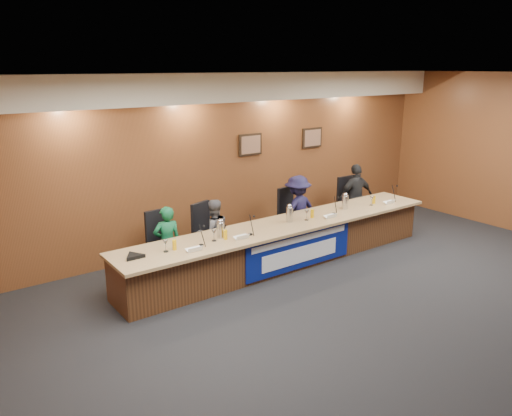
# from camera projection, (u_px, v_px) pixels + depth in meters

# --- Properties ---
(floor) EXTENTS (10.00, 10.00, 0.00)m
(floor) POSITION_uv_depth(u_px,v_px,m) (395.00, 318.00, 6.81)
(floor) COLOR black
(floor) RESTS_ON ground
(ceiling) EXTENTS (10.00, 8.00, 0.04)m
(ceiling) POSITION_uv_depth(u_px,v_px,m) (415.00, 76.00, 5.93)
(ceiling) COLOR silver
(ceiling) RESTS_ON wall_back
(wall_back) EXTENTS (10.00, 0.04, 3.20)m
(wall_back) POSITION_uv_depth(u_px,v_px,m) (232.00, 159.00, 9.48)
(wall_back) COLOR brown
(wall_back) RESTS_ON floor
(soffit) EXTENTS (10.00, 0.50, 0.50)m
(soffit) POSITION_uv_depth(u_px,v_px,m) (239.00, 87.00, 8.91)
(soffit) COLOR beige
(soffit) RESTS_ON wall_back
(dais_body) EXTENTS (6.00, 0.80, 0.70)m
(dais_body) POSITION_uv_depth(u_px,v_px,m) (284.00, 245.00, 8.58)
(dais_body) COLOR #492915
(dais_body) RESTS_ON floor
(dais_top) EXTENTS (6.10, 0.95, 0.05)m
(dais_top) POSITION_uv_depth(u_px,v_px,m) (287.00, 225.00, 8.44)
(dais_top) COLOR #98784F
(dais_top) RESTS_ON dais_body
(banner) EXTENTS (2.20, 0.02, 0.65)m
(banner) POSITION_uv_depth(u_px,v_px,m) (300.00, 250.00, 8.25)
(banner) COLOR navy
(banner) RESTS_ON dais_body
(banner_text_upper) EXTENTS (2.00, 0.01, 0.10)m
(banner_text_upper) POSITION_uv_depth(u_px,v_px,m) (301.00, 239.00, 8.18)
(banner_text_upper) COLOR silver
(banner_text_upper) RESTS_ON banner
(banner_text_lower) EXTENTS (1.60, 0.01, 0.28)m
(banner_text_lower) POSITION_uv_depth(u_px,v_px,m) (301.00, 255.00, 8.26)
(banner_text_lower) COLOR silver
(banner_text_lower) RESTS_ON banner
(wall_photo_left) EXTENTS (0.52, 0.04, 0.42)m
(wall_photo_left) POSITION_uv_depth(u_px,v_px,m) (250.00, 145.00, 9.61)
(wall_photo_left) COLOR black
(wall_photo_left) RESTS_ON wall_back
(wall_photo_right) EXTENTS (0.52, 0.04, 0.42)m
(wall_photo_right) POSITION_uv_depth(u_px,v_px,m) (312.00, 138.00, 10.52)
(wall_photo_right) COLOR black
(wall_photo_right) RESTS_ON wall_back
(panelist_a) EXTENTS (0.49, 0.37, 1.20)m
(panelist_a) POSITION_uv_depth(u_px,v_px,m) (167.00, 243.00, 7.93)
(panelist_a) COLOR #0F5430
(panelist_a) RESTS_ON floor
(panelist_b) EXTENTS (0.63, 0.53, 1.18)m
(panelist_b) POSITION_uv_depth(u_px,v_px,m) (214.00, 233.00, 8.42)
(panelist_b) COLOR #4F4E53
(panelist_b) RESTS_ON floor
(panelist_c) EXTENTS (0.91, 0.58, 1.35)m
(panelist_c) POSITION_uv_depth(u_px,v_px,m) (297.00, 210.00, 9.45)
(panelist_c) COLOR #151333
(panelist_c) RESTS_ON floor
(panelist_d) EXTENTS (0.86, 0.47, 1.39)m
(panelist_d) POSITION_uv_depth(u_px,v_px,m) (356.00, 197.00, 10.34)
(panelist_d) COLOR black
(panelist_d) RESTS_ON floor
(office_chair_a) EXTENTS (0.51, 0.51, 0.08)m
(office_chair_a) POSITION_uv_depth(u_px,v_px,m) (165.00, 248.00, 8.04)
(office_chair_a) COLOR black
(office_chair_a) RESTS_ON floor
(office_chair_b) EXTENTS (0.60, 0.60, 0.08)m
(office_chair_b) POSITION_uv_depth(u_px,v_px,m) (211.00, 238.00, 8.53)
(office_chair_b) COLOR black
(office_chair_b) RESTS_ON floor
(office_chair_c) EXTENTS (0.56, 0.56, 0.08)m
(office_chair_c) POSITION_uv_depth(u_px,v_px,m) (294.00, 219.00, 9.58)
(office_chair_c) COLOR black
(office_chair_c) RESTS_ON floor
(office_chair_d) EXTENTS (0.49, 0.49, 0.08)m
(office_chair_d) POSITION_uv_depth(u_px,v_px,m) (352.00, 206.00, 10.48)
(office_chair_d) COLOR black
(office_chair_d) RESTS_ON floor
(nameplate_a) EXTENTS (0.24, 0.08, 0.10)m
(nameplate_a) POSITION_uv_depth(u_px,v_px,m) (195.00, 249.00, 7.12)
(nameplate_a) COLOR white
(nameplate_a) RESTS_ON dais_top
(microphone_a) EXTENTS (0.07, 0.07, 0.02)m
(microphone_a) POSITION_uv_depth(u_px,v_px,m) (201.00, 245.00, 7.38)
(microphone_a) COLOR black
(microphone_a) RESTS_ON dais_top
(juice_glass_a) EXTENTS (0.06, 0.06, 0.15)m
(juice_glass_a) POSITION_uv_depth(u_px,v_px,m) (174.00, 245.00, 7.19)
(juice_glass_a) COLOR #E3A70A
(juice_glass_a) RESTS_ON dais_top
(water_glass_a) EXTENTS (0.08, 0.08, 0.18)m
(water_glass_a) POSITION_uv_depth(u_px,v_px,m) (166.00, 246.00, 7.11)
(water_glass_a) COLOR silver
(water_glass_a) RESTS_ON dais_top
(nameplate_b) EXTENTS (0.24, 0.08, 0.10)m
(nameplate_b) POSITION_uv_depth(u_px,v_px,m) (243.00, 237.00, 7.63)
(nameplate_b) COLOR white
(nameplate_b) RESTS_ON dais_top
(microphone_b) EXTENTS (0.07, 0.07, 0.02)m
(microphone_b) POSITION_uv_depth(u_px,v_px,m) (250.00, 234.00, 7.85)
(microphone_b) COLOR black
(microphone_b) RESTS_ON dais_top
(juice_glass_b) EXTENTS (0.06, 0.06, 0.15)m
(juice_glass_b) POSITION_uv_depth(u_px,v_px,m) (225.00, 235.00, 7.63)
(juice_glass_b) COLOR #E3A70A
(juice_glass_b) RESTS_ON dais_top
(water_glass_b) EXTENTS (0.08, 0.08, 0.18)m
(water_glass_b) POSITION_uv_depth(u_px,v_px,m) (214.00, 235.00, 7.55)
(water_glass_b) COLOR silver
(water_glass_b) RESTS_ON dais_top
(nameplate_c) EXTENTS (0.24, 0.08, 0.10)m
(nameplate_c) POSITION_uv_depth(u_px,v_px,m) (332.00, 216.00, 8.70)
(nameplate_c) COLOR white
(nameplate_c) RESTS_ON dais_top
(microphone_c) EXTENTS (0.07, 0.07, 0.02)m
(microphone_c) POSITION_uv_depth(u_px,v_px,m) (334.00, 214.00, 8.94)
(microphone_c) COLOR black
(microphone_c) RESTS_ON dais_top
(juice_glass_c) EXTENTS (0.06, 0.06, 0.15)m
(juice_glass_c) POSITION_uv_depth(u_px,v_px,m) (312.00, 214.00, 8.72)
(juice_glass_c) COLOR #E3A70A
(juice_glass_c) RESTS_ON dais_top
(water_glass_c) EXTENTS (0.08, 0.08, 0.18)m
(water_glass_c) POSITION_uv_depth(u_px,v_px,m) (307.00, 215.00, 8.57)
(water_glass_c) COLOR silver
(water_glass_c) RESTS_ON dais_top
(nameplate_d) EXTENTS (0.24, 0.08, 0.10)m
(nameplate_d) POSITION_uv_depth(u_px,v_px,m) (391.00, 202.00, 9.59)
(nameplate_d) COLOR white
(nameplate_d) RESTS_ON dais_top
(microphone_d) EXTENTS (0.07, 0.07, 0.02)m
(microphone_d) POSITION_uv_depth(u_px,v_px,m) (392.00, 201.00, 9.79)
(microphone_d) COLOR black
(microphone_d) RESTS_ON dais_top
(juice_glass_d) EXTENTS (0.06, 0.06, 0.15)m
(juice_glass_d) POSITION_uv_depth(u_px,v_px,m) (374.00, 200.00, 9.62)
(juice_glass_d) COLOR #E3A70A
(juice_glass_d) RESTS_ON dais_top
(water_glass_d) EXTENTS (0.08, 0.08, 0.18)m
(water_glass_d) POSITION_uv_depth(u_px,v_px,m) (372.00, 201.00, 9.49)
(water_glass_d) COLOR silver
(water_glass_d) RESTS_ON dais_top
(carafe_left) EXTENTS (0.12, 0.12, 0.24)m
(carafe_left) POSITION_uv_depth(u_px,v_px,m) (221.00, 230.00, 7.69)
(carafe_left) COLOR silver
(carafe_left) RESTS_ON dais_top
(carafe_mid) EXTENTS (0.12, 0.12, 0.25)m
(carafe_mid) POSITION_uv_depth(u_px,v_px,m) (289.00, 215.00, 8.47)
(carafe_mid) COLOR silver
(carafe_mid) RESTS_ON dais_top
(carafe_right) EXTENTS (0.12, 0.12, 0.24)m
(carafe_right) POSITION_uv_depth(u_px,v_px,m) (345.00, 202.00, 9.25)
(carafe_right) COLOR silver
(carafe_right) RESTS_ON dais_top
(speakerphone) EXTENTS (0.32, 0.32, 0.05)m
(speakerphone) POSITION_uv_depth(u_px,v_px,m) (134.00, 256.00, 6.90)
(speakerphone) COLOR black
(speakerphone) RESTS_ON dais_top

